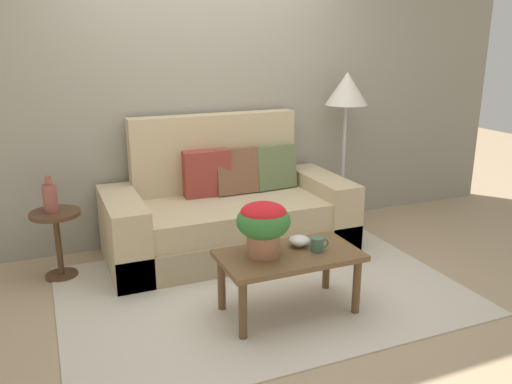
# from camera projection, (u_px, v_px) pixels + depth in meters

# --- Properties ---
(ground_plane) EXTENTS (14.00, 14.00, 0.00)m
(ground_plane) POSITION_uv_depth(u_px,v_px,m) (258.00, 287.00, 3.83)
(ground_plane) COLOR tan
(wall_back) EXTENTS (6.40, 0.12, 3.00)m
(wall_back) POSITION_uv_depth(u_px,v_px,m) (202.00, 69.00, 4.52)
(wall_back) COLOR gray
(wall_back) RESTS_ON ground
(area_rug) EXTENTS (2.79, 1.95, 0.01)m
(area_rug) POSITION_uv_depth(u_px,v_px,m) (261.00, 290.00, 3.78)
(area_rug) COLOR beige
(area_rug) RESTS_ON ground
(couch) EXTENTS (2.03, 0.93, 1.13)m
(couch) POSITION_uv_depth(u_px,v_px,m) (228.00, 213.00, 4.43)
(couch) COLOR tan
(couch) RESTS_ON ground
(coffee_table) EXTENTS (0.91, 0.50, 0.42)m
(coffee_table) POSITION_uv_depth(u_px,v_px,m) (289.00, 262.00, 3.39)
(coffee_table) COLOR brown
(coffee_table) RESTS_ON ground
(side_table) EXTENTS (0.37, 0.37, 0.53)m
(side_table) POSITION_uv_depth(u_px,v_px,m) (57.00, 232.00, 3.90)
(side_table) COLOR #4C331E
(side_table) RESTS_ON ground
(floor_lamp) EXTENTS (0.39, 0.39, 1.47)m
(floor_lamp) POSITION_uv_depth(u_px,v_px,m) (347.00, 97.00, 4.80)
(floor_lamp) COLOR #B2B2B7
(floor_lamp) RESTS_ON ground
(potted_plant) EXTENTS (0.34, 0.34, 0.35)m
(potted_plant) POSITION_uv_depth(u_px,v_px,m) (263.00, 223.00, 3.28)
(potted_plant) COLOR #A36B4C
(potted_plant) RESTS_ON coffee_table
(coffee_mug) EXTENTS (0.13, 0.09, 0.09)m
(coffee_mug) POSITION_uv_depth(u_px,v_px,m) (318.00, 244.00, 3.39)
(coffee_mug) COLOR #3D664C
(coffee_mug) RESTS_ON coffee_table
(snack_bowl) EXTENTS (0.14, 0.14, 0.07)m
(snack_bowl) POSITION_uv_depth(u_px,v_px,m) (299.00, 241.00, 3.48)
(snack_bowl) COLOR silver
(snack_bowl) RESTS_ON coffee_table
(table_vase) EXTENTS (0.10, 0.10, 0.27)m
(table_vase) POSITION_uv_depth(u_px,v_px,m) (50.00, 197.00, 3.83)
(table_vase) COLOR #934C42
(table_vase) RESTS_ON side_table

